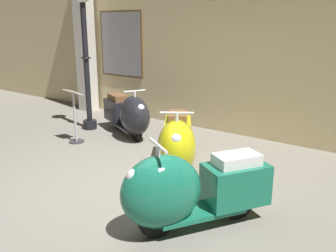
{
  "coord_description": "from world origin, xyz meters",
  "views": [
    {
      "loc": [
        3.14,
        -3.19,
        2.13
      ],
      "look_at": [
        0.0,
        1.11,
        0.62
      ],
      "focal_mm": 38.6,
      "sensor_mm": 36.0,
      "label": 1
    }
  ],
  "objects": [
    {
      "name": "ground_plane",
      "position": [
        0.0,
        0.0,
        0.0
      ],
      "size": [
        60.0,
        60.0,
        0.0
      ],
      "primitive_type": "plane",
      "color": "slate"
    },
    {
      "name": "scooter_2",
      "position": [
        1.27,
        -0.32,
        0.46
      ],
      "size": [
        1.27,
        1.65,
        1.01
      ],
      "rotation": [
        0.0,
        0.0,
        -2.12
      ],
      "color": "black",
      "rests_on": "ground"
    },
    {
      "name": "info_stanchion",
      "position": [
        -2.01,
        0.97,
        0.41
      ],
      "size": [
        0.34,
        0.28,
        1.0
      ],
      "color": "#333338",
      "rests_on": "ground"
    },
    {
      "name": "showroom_back_wall",
      "position": [
        -0.15,
        3.28,
        1.97
      ],
      "size": [
        18.0,
        0.63,
        3.95
      ],
      "color": "#CCB784",
      "rests_on": "ground"
    },
    {
      "name": "scooter_1",
      "position": [
        0.34,
        0.87,
        0.46
      ],
      "size": [
        1.3,
        1.64,
        1.01
      ],
      "rotation": [
        0.0,
        0.0,
        -0.99
      ],
      "color": "black",
      "rests_on": "ground"
    },
    {
      "name": "scooter_0",
      "position": [
        -1.45,
        1.83,
        0.44
      ],
      "size": [
        1.62,
        1.06,
        0.96
      ],
      "rotation": [
        0.0,
        0.0,
        -0.43
      ],
      "color": "black",
      "rests_on": "ground"
    },
    {
      "name": "lamppost",
      "position": [
        -2.49,
        1.74,
        1.74
      ],
      "size": [
        0.33,
        0.33,
        2.85
      ],
      "color": "black",
      "rests_on": "ground"
    }
  ]
}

